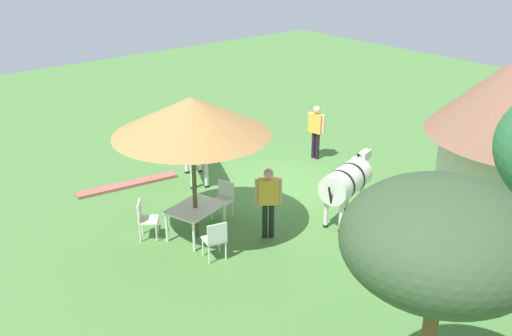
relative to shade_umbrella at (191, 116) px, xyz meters
name	(u,v)px	position (x,y,z in m)	size (l,w,h in m)	color
ground_plane	(283,190)	(-3.25, -0.61, -2.87)	(36.00, 36.00, 0.00)	#4A7A3A
shade_umbrella	(191,116)	(0.00, 0.00, 0.00)	(3.42, 3.42, 3.29)	#4E4A26
patio_dining_table	(195,211)	(0.00, 0.00, -2.22)	(1.43, 1.21, 0.74)	silver
patio_chair_east_end	(144,217)	(0.93, -0.68, -2.35)	(0.60, 0.60, 0.90)	white
patio_chair_near_lawn	(215,238)	(0.27, 1.12, -2.35)	(0.53, 0.51, 0.90)	silver
patio_chair_near_hut	(224,197)	(-1.09, -0.38, -2.35)	(0.54, 0.55, 0.90)	silver
guest_beside_umbrella	(268,197)	(-1.24, 1.08, -1.86)	(0.50, 0.44, 1.68)	black
standing_watcher	(316,127)	(-5.54, -1.69, -1.88)	(0.27, 0.59, 1.65)	black
zebra_nearest_camera	(347,181)	(-3.22, 1.61, -1.86)	(2.06, 1.08, 1.55)	silver
zebra_by_umbrella	(195,144)	(-1.86, -2.70, -1.83)	(1.25, 1.98, 1.58)	silver
acacia_tree_behind_hut	(442,242)	(1.02, 6.78, 0.29)	(2.45, 2.45, 3.92)	brown
brick_patio_kerb	(128,185)	(-0.16, -3.52, -2.83)	(2.80, 0.36, 0.08)	#A5584D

